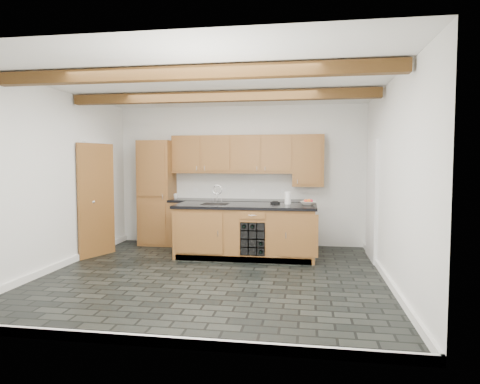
% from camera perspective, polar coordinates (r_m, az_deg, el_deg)
% --- Properties ---
extents(ground, '(5.00, 5.00, 0.00)m').
position_cam_1_polar(ground, '(6.46, -3.63, -11.01)').
color(ground, black).
rests_on(ground, ground).
extents(room_shell, '(5.01, 5.00, 5.00)m').
position_cam_1_polar(room_shell, '(6.77, -3.40, 2.77)').
color(room_shell, white).
rests_on(room_shell, ground).
extents(back_cabinetry, '(3.65, 0.62, 2.20)m').
position_cam_1_polar(back_cabinetry, '(8.53, -2.81, -0.65)').
color(back_cabinetry, brown).
rests_on(back_cabinetry, ground).
extents(island, '(2.48, 0.96, 0.93)m').
position_cam_1_polar(island, '(7.54, 0.80, -5.20)').
color(island, brown).
rests_on(island, ground).
extents(faucet, '(0.45, 0.40, 0.34)m').
position_cam_1_polar(faucet, '(7.63, -3.29, -1.32)').
color(faucet, black).
rests_on(faucet, island).
extents(kitchen_scale, '(0.17, 0.13, 0.05)m').
position_cam_1_polar(kitchen_scale, '(7.64, 4.71, -1.41)').
color(kitchen_scale, black).
rests_on(kitchen_scale, island).
extents(fruit_bowl, '(0.32, 0.32, 0.06)m').
position_cam_1_polar(fruit_bowl, '(7.52, 9.06, -1.46)').
color(fruit_bowl, silver).
rests_on(fruit_bowl, island).
extents(fruit_cluster, '(0.16, 0.17, 0.07)m').
position_cam_1_polar(fruit_cluster, '(7.52, 9.06, -1.21)').
color(fruit_cluster, red).
rests_on(fruit_cluster, fruit_bowl).
extents(paper_towel, '(0.11, 0.11, 0.22)m').
position_cam_1_polar(paper_towel, '(7.58, 6.39, -0.79)').
color(paper_towel, white).
rests_on(paper_towel, island).
extents(mug, '(0.13, 0.13, 0.10)m').
position_cam_1_polar(mug, '(8.83, -8.60, -0.53)').
color(mug, white).
rests_on(mug, back_cabinetry).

